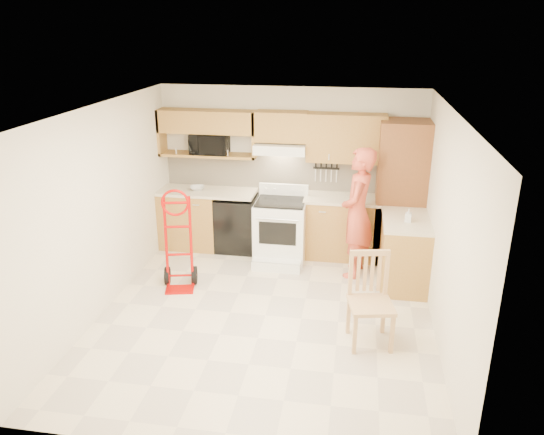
% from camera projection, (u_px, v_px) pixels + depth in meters
% --- Properties ---
extents(floor, '(4.00, 4.50, 0.02)m').
position_uv_depth(floor, '(265.00, 316.00, 6.47)').
color(floor, beige).
rests_on(floor, ground).
extents(ceiling, '(4.00, 4.50, 0.02)m').
position_uv_depth(ceiling, '(264.00, 109.00, 5.59)').
color(ceiling, white).
rests_on(ceiling, ground).
extents(wall_back, '(4.00, 0.02, 2.50)m').
position_uv_depth(wall_back, '(291.00, 169.00, 8.12)').
color(wall_back, silver).
rests_on(wall_back, ground).
extents(wall_front, '(4.00, 0.02, 2.50)m').
position_uv_depth(wall_front, '(212.00, 326.00, 3.94)').
color(wall_front, silver).
rests_on(wall_front, ground).
extents(wall_left, '(0.02, 4.50, 2.50)m').
position_uv_depth(wall_left, '(101.00, 211.00, 6.34)').
color(wall_left, silver).
rests_on(wall_left, ground).
extents(wall_right, '(0.02, 4.50, 2.50)m').
position_uv_depth(wall_right, '(447.00, 231.00, 5.72)').
color(wall_right, silver).
rests_on(wall_right, ground).
extents(backsplash, '(3.92, 0.03, 0.55)m').
position_uv_depth(backsplash, '(290.00, 173.00, 8.11)').
color(backsplash, beige).
rests_on(backsplash, wall_back).
extents(lower_cab_left, '(0.90, 0.60, 0.90)m').
position_uv_depth(lower_cab_left, '(191.00, 219.00, 8.35)').
color(lower_cab_left, '#A1793E').
rests_on(lower_cab_left, ground).
extents(dishwasher, '(0.60, 0.60, 0.85)m').
position_uv_depth(dishwasher, '(237.00, 223.00, 8.24)').
color(dishwasher, black).
rests_on(dishwasher, ground).
extents(lower_cab_right, '(1.14, 0.60, 0.90)m').
position_uv_depth(lower_cab_right, '(342.00, 228.00, 7.99)').
color(lower_cab_right, '#A1793E').
rests_on(lower_cab_right, ground).
extents(countertop_left, '(1.50, 0.63, 0.04)m').
position_uv_depth(countertop_left, '(208.00, 192.00, 8.14)').
color(countertop_left, beige).
rests_on(countertop_left, lower_cab_left).
extents(countertop_right, '(1.14, 0.63, 0.04)m').
position_uv_depth(countertop_right, '(343.00, 198.00, 7.82)').
color(countertop_right, beige).
rests_on(countertop_right, lower_cab_right).
extents(cab_return_right, '(0.60, 1.00, 0.90)m').
position_uv_depth(cab_return_right, '(404.00, 253.00, 7.11)').
color(cab_return_right, '#A1793E').
rests_on(cab_return_right, ground).
extents(countertop_return, '(0.63, 1.00, 0.04)m').
position_uv_depth(countertop_return, '(407.00, 221.00, 6.95)').
color(countertop_return, beige).
rests_on(countertop_return, cab_return_right).
extents(pantry_tall, '(0.70, 0.60, 2.10)m').
position_uv_depth(pantry_tall, '(400.00, 193.00, 7.65)').
color(pantry_tall, brown).
rests_on(pantry_tall, ground).
extents(upper_cab_left, '(1.50, 0.33, 0.34)m').
position_uv_depth(upper_cab_left, '(207.00, 121.00, 7.89)').
color(upper_cab_left, '#A1793E').
rests_on(upper_cab_left, wall_back).
extents(upper_shelf_mw, '(1.50, 0.33, 0.04)m').
position_uv_depth(upper_shelf_mw, '(208.00, 155.00, 8.07)').
color(upper_shelf_mw, '#A1793E').
rests_on(upper_shelf_mw, wall_back).
extents(upper_cab_center, '(0.76, 0.33, 0.44)m').
position_uv_depth(upper_cab_center, '(282.00, 126.00, 7.74)').
color(upper_cab_center, '#A1793E').
rests_on(upper_cab_center, wall_back).
extents(upper_cab_right, '(1.14, 0.33, 0.70)m').
position_uv_depth(upper_cab_right, '(346.00, 138.00, 7.64)').
color(upper_cab_right, '#A1793E').
rests_on(upper_cab_right, wall_back).
extents(range_hood, '(0.76, 0.46, 0.14)m').
position_uv_depth(range_hood, '(281.00, 148.00, 7.78)').
color(range_hood, white).
rests_on(range_hood, wall_back).
extents(knife_strip, '(0.40, 0.05, 0.29)m').
position_uv_depth(knife_strip, '(326.00, 172.00, 7.99)').
color(knife_strip, black).
rests_on(knife_strip, backsplash).
extents(microwave, '(0.58, 0.40, 0.31)m').
position_uv_depth(microwave, '(210.00, 143.00, 8.01)').
color(microwave, black).
rests_on(microwave, upper_shelf_mw).
extents(range, '(0.74, 0.98, 1.10)m').
position_uv_depth(range, '(280.00, 226.00, 7.77)').
color(range, white).
rests_on(range, ground).
extents(person, '(0.54, 0.73, 1.83)m').
position_uv_depth(person, '(357.00, 213.00, 7.24)').
color(person, '#C84A34').
rests_on(person, ground).
extents(hand_truck, '(0.58, 0.55, 1.25)m').
position_uv_depth(hand_truck, '(178.00, 245.00, 6.94)').
color(hand_truck, '#B50804').
rests_on(hand_truck, ground).
extents(dining_chair, '(0.56, 0.59, 1.04)m').
position_uv_depth(dining_chair, '(371.00, 302.00, 5.74)').
color(dining_chair, tan).
rests_on(dining_chair, ground).
extents(soap_bottle, '(0.09, 0.09, 0.18)m').
position_uv_depth(soap_bottle, '(408.00, 215.00, 6.82)').
color(soap_bottle, white).
rests_on(soap_bottle, countertop_return).
extents(bowl, '(0.28, 0.28, 0.06)m').
position_uv_depth(bowl, '(197.00, 188.00, 8.15)').
color(bowl, white).
rests_on(bowl, countertop_left).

